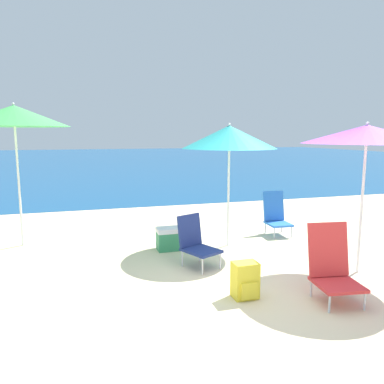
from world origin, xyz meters
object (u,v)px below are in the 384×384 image
Objects in this scene: backpack_yellow at (245,280)px; cooler_box at (169,239)px; beach_umbrella_purple at (367,134)px; beach_chair_navy at (196,241)px; beach_umbrella_teal at (229,137)px; beach_umbrella_green at (14,116)px; beach_chair_red at (332,265)px; water_bottle at (184,235)px; beach_chair_blue at (276,214)px.

backpack_yellow is 1.10× the size of cooler_box.
beach_umbrella_purple is at bearing -37.25° from cooler_box.
beach_chair_navy reaches higher than backpack_yellow.
beach_umbrella_teal is 3.56m from beach_umbrella_green.
beach_chair_red reaches higher than backpack_yellow.
water_bottle is (-0.99, 2.86, -0.32)m from beach_chair_red.
beach_umbrella_green reaches higher than beach_chair_navy.
beach_chair_red is at bearing -41.31° from beach_umbrella_green.
cooler_box is at bearing 128.57° from beach_chair_red.
backpack_yellow reaches higher than water_bottle.
beach_chair_blue is 1.90× the size of backpack_yellow.
beach_chair_navy is 3.27× the size of water_bottle.
beach_umbrella_purple is at bearing -30.13° from beach_umbrella_green.
beach_chair_red is (1.19, -1.50, 0.04)m from beach_chair_navy.
beach_chair_red is at bearing -80.82° from beach_umbrella_teal.
beach_umbrella_teal is at bearing -2.96° from cooler_box.
backpack_yellow is (2.81, -3.01, -1.99)m from beach_umbrella_green.
cooler_box is (-1.03, 0.05, -1.67)m from beach_umbrella_teal.
beach_umbrella_teal is at bearing 126.70° from beach_umbrella_purple.
beach_chair_navy is at bearing -135.95° from beach_umbrella_teal.
beach_chair_blue is at bearing -3.09° from water_bottle.
beach_chair_navy is 1.24m from backpack_yellow.
beach_umbrella_green is at bearing 163.42° from beach_umbrella_teal.
beach_umbrella_green is 2.96× the size of beach_chair_blue.
beach_umbrella_teal is at bearing 73.63° from backpack_yellow.
beach_umbrella_teal reaches higher than water_bottle.
beach_umbrella_green is 2.76× the size of beach_chair_red.
water_bottle is (0.20, 1.36, -0.28)m from beach_chair_navy.
water_bottle is at bearing 129.93° from beach_umbrella_purple.
beach_chair_navy is 1.90× the size of cooler_box.
beach_chair_red is (0.37, -2.30, -1.45)m from beach_umbrella_teal.
beach_chair_blue reaches higher than backpack_yellow.
water_bottle is (-1.88, 2.25, -1.81)m from beach_umbrella_purple.
beach_chair_navy reaches higher than cooler_box.
beach_umbrella_teal is 2.11m from beach_umbrella_purple.
cooler_box is at bearing 142.75° from beach_umbrella_purple.
beach_chair_navy is 0.89m from cooler_box.
water_bottle is (-0.62, 0.56, -1.77)m from beach_umbrella_teal.
beach_umbrella_teal is 1.01× the size of beach_umbrella_purple.
backpack_yellow is at bearing -170.48° from beach_umbrella_purple.
beach_umbrella_purple is (1.26, -1.69, 0.05)m from beach_umbrella_teal.
beach_chair_blue is at bearing 81.55° from beach_chair_red.
water_bottle is at bearing 179.95° from beach_chair_blue.
beach_umbrella_teal is 2.83× the size of beach_chair_navy.
beach_chair_blue is 0.93× the size of beach_chair_red.
beach_umbrella_teal is 2.66m from backpack_yellow.
beach_umbrella_teal is 2.56× the size of beach_chair_blue.
cooler_box is (-0.21, 0.85, -0.18)m from beach_chair_navy.
beach_umbrella_green is (-4.65, 2.70, 0.30)m from beach_umbrella_purple.
beach_chair_navy is (-2.08, 0.89, -1.54)m from beach_umbrella_purple.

